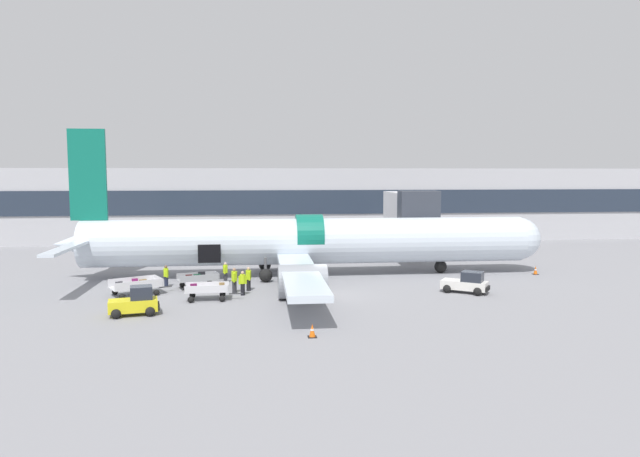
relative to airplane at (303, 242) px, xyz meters
The scene contains 18 objects.
ground_plane 8.48m from the airplane, 80.65° to the right, with size 500.00×500.00×0.00m, color gray.
terminal_strip 27.13m from the airplane, 87.23° to the left, with size 97.24×11.60×8.79m.
jet_bridge_stub 11.74m from the airplane, 27.68° to the left, with size 3.40×8.86×6.68m.
airplane is the anchor object (origin of this frame).
baggage_tug_lead 4.62m from the airplane, 97.68° to the right, with size 3.07×2.66×1.62m.
baggage_tug_mid 13.44m from the airplane, 36.70° to the right, with size 3.30×2.76×1.50m.
baggage_tug_rear 16.04m from the airplane, 132.00° to the right, with size 3.01×2.10×1.68m.
baggage_cart_loading 9.17m from the airplane, 151.02° to the right, with size 3.76×2.29×1.13m.
baggage_cart_queued 13.45m from the airplane, 152.05° to the right, with size 4.07×3.08×1.11m.
baggage_cart_empty 10.94m from the airplane, 129.35° to the right, with size 3.72×1.89×1.14m.
ground_crew_loader_a 10.99m from the airplane, 160.27° to the right, with size 0.49×0.53×1.58m.
ground_crew_loader_b 8.65m from the airplane, 123.12° to the right, with size 0.58×0.45×1.64m.
ground_crew_driver 7.28m from the airplane, 127.10° to the right, with size 0.48×0.58×1.67m.
ground_crew_supervisor 8.40m from the airplane, 129.33° to the right, with size 0.41×0.60×1.74m.
ground_crew_helper 6.79m from the airplane, 157.46° to the right, with size 0.40×0.54×1.55m.
safety_cone_nose 19.05m from the airplane, ahead, with size 0.44×0.44×0.70m.
safety_cone_engine_left 17.61m from the airplane, 92.94° to the right, with size 0.45×0.45×0.69m.
safety_cone_wingtip 8.67m from the airplane, 82.43° to the right, with size 0.51×0.51×0.65m.
Camera 1 is at (-4.82, -37.24, 8.16)m, focal length 32.00 mm.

